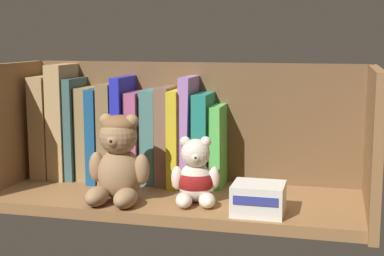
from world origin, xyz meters
The scene contains 21 objects.
shelf_board centered at (0.00, 0.00, 1.00)cm, with size 67.31×24.92×2.00cm, color olive.
shelf_back_panel centered at (0.00, 13.06, 13.06)cm, with size 69.71×1.20×26.13cm, color brown.
shelf_side_panel_left centered at (-34.45, 0.00, 13.06)cm, with size 1.60×27.32×26.13cm, color olive.
shelf_side_panel_right centered at (34.45, 0.00, 13.06)cm, with size 1.60×27.32×26.13cm, color olive.
book_0 centered at (-30.44, 9.43, 12.60)cm, with size 3.43×13.29×21.21cm, color #A38353.
book_1 centered at (-26.77, 9.43, 13.82)cm, with size 3.41×12.34×23.65cm, color tan.
book_2 centered at (-23.98, 9.43, 12.43)cm, with size 1.66×11.45×20.87cm, color #375A56.
book_3 centered at (-21.27, 9.43, 11.51)cm, with size 3.27×9.52×19.02cm, color olive.
book_4 centered at (-18.35, 9.43, 11.50)cm, with size 2.07×14.92×19.00cm, color navy.
book_5 centered at (-15.72, 9.43, 12.02)cm, with size 2.68×14.40×20.04cm, color olive.
book_6 centered at (-13.16, 9.43, 12.69)cm, with size 1.95×14.21×21.38cm, color #2127BC.
book_7 centered at (-10.64, 9.43, 11.21)cm, with size 2.60×11.94×18.43cm, color #AA4E7A.
book_8 centered at (-7.55, 9.43, 11.41)cm, with size 3.09×9.97×18.82cm, color #42746E.
book_9 centered at (-4.46, 9.43, 11.74)cm, with size 2.58×11.25×19.48cm, color brown.
book_10 centered at (-1.89, 9.43, 11.50)cm, with size 2.06×13.81×18.99cm, color gold.
book_11 centered at (0.43, 9.43, 12.79)cm, with size 2.09×12.15×21.59cm, color #A170B8.
book_12 centered at (3.14, 9.43, 11.19)cm, with size 2.84×11.72×18.39cm, color #1E7A6F.
book_13 centered at (5.95, 9.43, 10.03)cm, with size 2.28×9.62×16.06cm, color #51BA4F.
teddy_bear_larger centered at (-9.13, -6.11, 9.45)cm, with size 11.38×11.49×15.71cm.
teddy_bear_smaller centered at (4.50, -3.88, 6.68)cm, with size 9.09×9.58×11.91cm.
small_product_box centered at (16.24, -7.56, 4.57)cm, with size 8.59×7.68×5.13cm.
Camera 1 is at (28.29, -99.95, 31.16)cm, focal length 53.74 mm.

